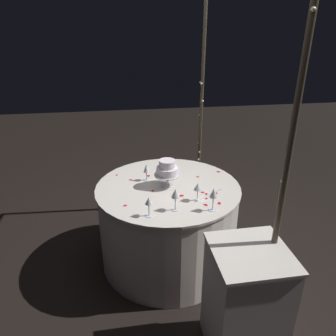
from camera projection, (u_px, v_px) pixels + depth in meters
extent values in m
plane|color=black|center=(168.00, 257.00, 3.01)|extent=(12.00, 12.00, 0.00)
cylinder|color=#473D2D|center=(201.00, 107.00, 3.41)|extent=(0.04, 0.04, 2.44)
cylinder|color=#473D2D|center=(284.00, 182.00, 1.75)|extent=(0.04, 0.04, 2.44)
sphere|color=#F9EAB2|center=(199.00, 143.00, 3.59)|extent=(0.02, 0.02, 0.02)
sphere|color=#F9EAB2|center=(200.00, 82.00, 3.32)|extent=(0.02, 0.02, 0.02)
sphere|color=#F9EAB2|center=(203.00, 101.00, 3.37)|extent=(0.02, 0.02, 0.02)
sphere|color=#F9EAB2|center=(271.00, 277.00, 2.04)|extent=(0.02, 0.02, 0.02)
sphere|color=#F9EAB2|center=(198.00, 160.00, 3.64)|extent=(0.02, 0.02, 0.02)
sphere|color=#F9EAB2|center=(269.00, 265.00, 1.98)|extent=(0.02, 0.02, 0.02)
sphere|color=#F9EAB2|center=(199.00, 115.00, 3.46)|extent=(0.02, 0.02, 0.02)
sphere|color=#F9EAB2|center=(199.00, 152.00, 3.61)|extent=(0.02, 0.02, 0.02)
sphere|color=#F9EAB2|center=(313.00, 9.00, 1.39)|extent=(0.02, 0.02, 0.02)
sphere|color=#F9EAB2|center=(201.00, 84.00, 3.30)|extent=(0.02, 0.02, 0.02)
sphere|color=#F9EAB2|center=(283.00, 181.00, 1.75)|extent=(0.02, 0.02, 0.02)
cylinder|color=silver|center=(168.00, 225.00, 2.86)|extent=(1.21, 1.21, 0.74)
cylinder|color=silver|center=(168.00, 187.00, 2.70)|extent=(1.23, 1.23, 0.02)
cube|color=silver|center=(244.00, 304.00, 2.01)|extent=(0.44, 0.44, 0.79)
cube|color=silver|center=(251.00, 253.00, 1.84)|extent=(0.46, 0.46, 0.02)
cylinder|color=silver|center=(167.00, 185.00, 2.70)|extent=(0.11, 0.11, 0.01)
cylinder|color=silver|center=(167.00, 180.00, 2.68)|extent=(0.02, 0.02, 0.09)
cylinder|color=silver|center=(167.00, 175.00, 2.66)|extent=(0.22, 0.22, 0.01)
cylinder|color=white|center=(167.00, 171.00, 2.65)|extent=(0.18, 0.18, 0.06)
cylinder|color=white|center=(167.00, 164.00, 2.62)|extent=(0.14, 0.14, 0.06)
cylinder|color=silver|center=(149.00, 215.00, 2.27)|extent=(0.06, 0.06, 0.00)
cylinder|color=silver|center=(149.00, 210.00, 2.25)|extent=(0.01, 0.01, 0.09)
cone|color=silver|center=(149.00, 201.00, 2.22)|extent=(0.05, 0.05, 0.05)
cylinder|color=silver|center=(212.00, 210.00, 2.34)|extent=(0.06, 0.06, 0.00)
cylinder|color=silver|center=(213.00, 203.00, 2.32)|extent=(0.01, 0.01, 0.11)
cone|color=silver|center=(214.00, 193.00, 2.28)|extent=(0.06, 0.06, 0.07)
cylinder|color=silver|center=(147.00, 180.00, 2.80)|extent=(0.06, 0.06, 0.00)
cylinder|color=silver|center=(147.00, 176.00, 2.79)|extent=(0.01, 0.01, 0.08)
cone|color=silver|center=(146.00, 168.00, 2.76)|extent=(0.05, 0.05, 0.07)
cylinder|color=silver|center=(175.00, 209.00, 2.34)|extent=(0.06, 0.06, 0.00)
cylinder|color=silver|center=(175.00, 203.00, 2.32)|extent=(0.01, 0.01, 0.10)
cone|color=silver|center=(175.00, 193.00, 2.29)|extent=(0.06, 0.06, 0.07)
cylinder|color=silver|center=(197.00, 200.00, 2.47)|extent=(0.06, 0.06, 0.00)
cylinder|color=silver|center=(197.00, 195.00, 2.46)|extent=(0.01, 0.01, 0.09)
cone|color=silver|center=(198.00, 186.00, 2.43)|extent=(0.06, 0.06, 0.06)
cube|color=silver|center=(212.00, 194.00, 2.57)|extent=(0.14, 0.20, 0.01)
cube|color=white|center=(201.00, 199.00, 2.48)|extent=(0.06, 0.09, 0.01)
ellipsoid|color=red|center=(206.00, 199.00, 2.49)|extent=(0.03, 0.03, 0.00)
ellipsoid|color=red|center=(149.00, 200.00, 2.47)|extent=(0.04, 0.03, 0.00)
ellipsoid|color=red|center=(131.00, 180.00, 2.80)|extent=(0.03, 0.04, 0.00)
ellipsoid|color=red|center=(206.00, 194.00, 2.57)|extent=(0.03, 0.03, 0.00)
ellipsoid|color=red|center=(153.00, 191.00, 2.62)|extent=(0.04, 0.03, 0.00)
ellipsoid|color=red|center=(206.00, 205.00, 2.41)|extent=(0.04, 0.04, 0.00)
ellipsoid|color=red|center=(218.00, 172.00, 2.96)|extent=(0.04, 0.04, 0.00)
ellipsoid|color=red|center=(166.00, 174.00, 2.92)|extent=(0.03, 0.04, 0.00)
ellipsoid|color=red|center=(198.00, 177.00, 2.86)|extent=(0.03, 0.03, 0.00)
ellipsoid|color=red|center=(125.00, 205.00, 2.40)|extent=(0.03, 0.04, 0.00)
ellipsoid|color=red|center=(203.00, 192.00, 2.59)|extent=(0.03, 0.04, 0.00)
ellipsoid|color=red|center=(216.00, 193.00, 2.58)|extent=(0.03, 0.02, 0.00)
ellipsoid|color=red|center=(182.00, 196.00, 2.54)|extent=(0.04, 0.04, 0.00)
ellipsoid|color=red|center=(117.00, 175.00, 2.89)|extent=(0.03, 0.03, 0.00)
ellipsoid|color=red|center=(149.00, 176.00, 2.88)|extent=(0.04, 0.03, 0.00)
ellipsoid|color=red|center=(219.00, 203.00, 2.43)|extent=(0.04, 0.03, 0.00)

